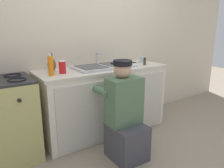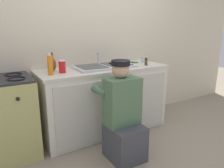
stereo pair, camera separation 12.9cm
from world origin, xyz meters
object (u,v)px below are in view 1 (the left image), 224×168
(soda_cup_red, at_px, (62,67))
(cell_phone, at_px, (132,62))
(soap_bottle_orange, at_px, (51,66))
(vase_decorative, at_px, (52,64))
(sink_double_basin, at_px, (104,66))
(plumber_person, at_px, (125,119))
(stove_range, at_px, (6,120))
(water_glass, at_px, (142,60))
(spice_bottle_pepper, at_px, (145,62))

(soda_cup_red, bearing_deg, cell_phone, 8.46)
(soap_bottle_orange, bearing_deg, vase_decorative, 69.14)
(sink_double_basin, height_order, soda_cup_red, sink_double_basin)
(plumber_person, distance_m, soda_cup_red, 0.94)
(soap_bottle_orange, distance_m, cell_phone, 1.35)
(stove_range, relative_size, cell_phone, 6.64)
(stove_range, distance_m, vase_decorative, 0.80)
(water_glass, relative_size, cell_phone, 0.71)
(soda_cup_red, bearing_deg, soap_bottle_orange, -162.22)
(stove_range, height_order, spice_bottle_pepper, spice_bottle_pepper)
(vase_decorative, bearing_deg, water_glass, -4.91)
(stove_range, distance_m, soap_bottle_orange, 0.76)
(soap_bottle_orange, bearing_deg, plumber_person, -44.95)
(plumber_person, relative_size, water_glass, 11.04)
(stove_range, xyz_separation_m, soap_bottle_orange, (0.51, -0.09, 0.56))
(plumber_person, bearing_deg, soap_bottle_orange, 135.05)
(vase_decorative, height_order, cell_phone, vase_decorative)
(soda_cup_red, xyz_separation_m, cell_phone, (1.17, 0.17, -0.07))
(soda_cup_red, bearing_deg, spice_bottle_pepper, -5.43)
(water_glass, bearing_deg, spice_bottle_pepper, -116.40)
(spice_bottle_pepper, distance_m, soda_cup_red, 1.19)
(sink_double_basin, bearing_deg, stove_range, -179.90)
(stove_range, xyz_separation_m, vase_decorative, (0.58, 0.12, 0.54))
(cell_phone, bearing_deg, vase_decorative, -179.23)
(sink_double_basin, xyz_separation_m, cell_phone, (0.58, 0.13, -0.01))
(plumber_person, xyz_separation_m, soap_bottle_orange, (-0.60, 0.59, 0.56))
(water_glass, bearing_deg, soda_cup_red, -178.03)
(soap_bottle_orange, bearing_deg, soda_cup_red, 17.78)
(plumber_person, height_order, cell_phone, plumber_person)
(stove_range, distance_m, water_glass, 1.98)
(sink_double_basin, relative_size, soda_cup_red, 5.26)
(sink_double_basin, xyz_separation_m, soda_cup_red, (-0.59, -0.04, 0.06))
(sink_double_basin, xyz_separation_m, stove_range, (-1.25, -0.00, -0.47))
(sink_double_basin, xyz_separation_m, spice_bottle_pepper, (0.59, -0.16, 0.03))
(vase_decorative, bearing_deg, soap_bottle_orange, -110.86)
(vase_decorative, xyz_separation_m, cell_phone, (1.25, 0.02, -0.08))
(sink_double_basin, relative_size, soap_bottle_orange, 3.20)
(vase_decorative, bearing_deg, cell_phone, 0.77)
(plumber_person, distance_m, water_glass, 1.18)
(sink_double_basin, relative_size, water_glass, 8.00)
(plumber_person, height_order, water_glass, plumber_person)
(spice_bottle_pepper, xyz_separation_m, soda_cup_red, (-1.18, 0.11, 0.02))
(spice_bottle_pepper, bearing_deg, cell_phone, 91.52)
(sink_double_basin, bearing_deg, spice_bottle_pepper, -14.78)
(plumber_person, relative_size, vase_decorative, 4.80)
(stove_range, relative_size, vase_decorative, 4.04)
(stove_range, height_order, soap_bottle_orange, soap_bottle_orange)
(spice_bottle_pepper, xyz_separation_m, vase_decorative, (-1.25, 0.27, 0.04))
(soda_cup_red, height_order, cell_phone, soda_cup_red)
(sink_double_basin, bearing_deg, water_glass, 0.03)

